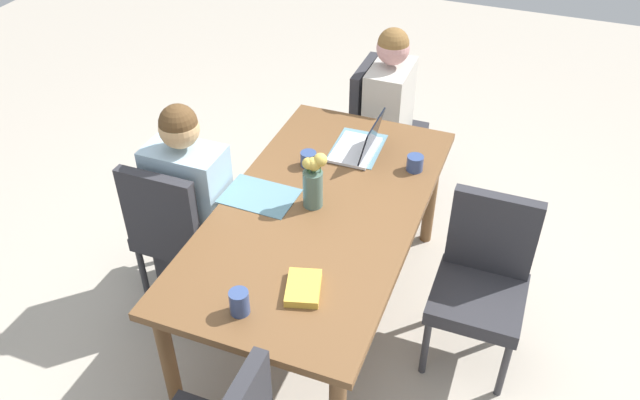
# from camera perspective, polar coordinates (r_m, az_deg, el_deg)

# --- Properties ---
(ground_plane) EXTENTS (10.00, 10.00, 0.00)m
(ground_plane) POSITION_cam_1_polar(r_m,az_deg,el_deg) (3.65, 0.00, -10.04)
(ground_plane) COLOR #B2A899
(dining_table) EXTENTS (1.83, 0.95, 0.75)m
(dining_table) POSITION_cam_1_polar(r_m,az_deg,el_deg) (3.18, 0.00, -1.89)
(dining_table) COLOR brown
(dining_table) RESTS_ON ground_plane
(chair_far_left_near) EXTENTS (0.44, 0.44, 0.90)m
(chair_far_left_near) POSITION_cam_1_polar(r_m,az_deg,el_deg) (3.51, -12.59, -2.23)
(chair_far_left_near) COLOR #2D2D33
(chair_far_left_near) RESTS_ON ground_plane
(person_far_left_near) EXTENTS (0.36, 0.40, 1.19)m
(person_far_left_near) POSITION_cam_1_polar(r_m,az_deg,el_deg) (3.51, -11.20, -1.39)
(person_far_left_near) COLOR #2D2D33
(person_far_left_near) RESTS_ON ground_plane
(chair_head_right_left_mid) EXTENTS (0.44, 0.44, 0.90)m
(chair_head_right_left_mid) POSITION_cam_1_polar(r_m,az_deg,el_deg) (4.30, 5.25, 6.71)
(chair_head_right_left_mid) COLOR #2D2D33
(chair_head_right_left_mid) RESTS_ON ground_plane
(person_head_right_left_mid) EXTENTS (0.40, 0.36, 1.19)m
(person_head_right_left_mid) POSITION_cam_1_polar(r_m,az_deg,el_deg) (4.22, 6.01, 6.44)
(person_head_right_left_mid) COLOR #2D2D33
(person_head_right_left_mid) RESTS_ON ground_plane
(chair_near_left_far) EXTENTS (0.44, 0.44, 0.90)m
(chair_near_left_far) POSITION_cam_1_polar(r_m,az_deg,el_deg) (3.24, 14.22, -6.48)
(chair_near_left_far) COLOR #2D2D33
(chair_near_left_far) RESTS_ON ground_plane
(flower_vase) EXTENTS (0.10, 0.12, 0.30)m
(flower_vase) POSITION_cam_1_polar(r_m,az_deg,el_deg) (3.06, -0.60, 1.83)
(flower_vase) COLOR #4C6B60
(flower_vase) RESTS_ON dining_table
(placemat_far_left_near) EXTENTS (0.27, 0.37, 0.00)m
(placemat_far_left_near) POSITION_cam_1_polar(r_m,az_deg,el_deg) (3.22, -5.36, 0.37)
(placemat_far_left_near) COLOR slate
(placemat_far_left_near) RESTS_ON dining_table
(placemat_head_right_left_mid) EXTENTS (0.37, 0.27, 0.00)m
(placemat_head_right_left_mid) POSITION_cam_1_polar(r_m,az_deg,el_deg) (3.57, 3.34, 4.63)
(placemat_head_right_left_mid) COLOR slate
(placemat_head_right_left_mid) RESTS_ON dining_table
(laptop_head_right_left_mid) EXTENTS (0.32, 0.22, 0.21)m
(laptop_head_right_left_mid) POSITION_cam_1_polar(r_m,az_deg,el_deg) (3.51, 3.58, 4.81)
(laptop_head_right_left_mid) COLOR silver
(laptop_head_right_left_mid) RESTS_ON dining_table
(coffee_mug_near_left) EXTENTS (0.09, 0.09, 0.08)m
(coffee_mug_near_left) POSITION_cam_1_polar(r_m,az_deg,el_deg) (3.41, 8.39, 3.24)
(coffee_mug_near_left) COLOR #33477A
(coffee_mug_near_left) RESTS_ON dining_table
(coffee_mug_near_right) EXTENTS (0.08, 0.08, 0.11)m
(coffee_mug_near_right) POSITION_cam_1_polar(r_m,az_deg,el_deg) (2.62, -7.14, -8.96)
(coffee_mug_near_right) COLOR #33477A
(coffee_mug_near_right) RESTS_ON dining_table
(coffee_mug_centre_left) EXTENTS (0.08, 0.08, 0.08)m
(coffee_mug_centre_left) POSITION_cam_1_polar(r_m,az_deg,el_deg) (3.41, -1.03, 3.65)
(coffee_mug_centre_left) COLOR #33477A
(coffee_mug_centre_left) RESTS_ON dining_table
(book_red_cover) EXTENTS (0.23, 0.19, 0.04)m
(book_red_cover) POSITION_cam_1_polar(r_m,az_deg,el_deg) (2.70, -1.48, -7.77)
(book_red_cover) COLOR gold
(book_red_cover) RESTS_ON dining_table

